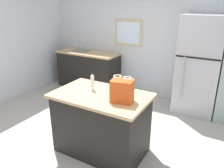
# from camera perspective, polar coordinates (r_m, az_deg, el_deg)

# --- Properties ---
(ground) EXTENTS (6.45, 6.45, 0.00)m
(ground) POSITION_cam_1_polar(r_m,az_deg,el_deg) (3.47, -4.31, -16.23)
(ground) COLOR #ADA89E
(back_wall) EXTENTS (5.38, 0.13, 2.73)m
(back_wall) POSITION_cam_1_polar(r_m,az_deg,el_deg) (5.02, 11.20, 12.03)
(back_wall) COLOR silver
(back_wall) RESTS_ON ground
(kitchen_island) EXTENTS (1.30, 0.81, 0.90)m
(kitchen_island) POSITION_cam_1_polar(r_m,az_deg,el_deg) (3.19, -2.74, -10.01)
(kitchen_island) COLOR black
(kitchen_island) RESTS_ON ground
(refrigerator) EXTENTS (0.76, 0.68, 1.86)m
(refrigerator) POSITION_cam_1_polar(r_m,az_deg,el_deg) (4.49, 21.50, 4.32)
(refrigerator) COLOR #B7B7BC
(refrigerator) RESTS_ON ground
(sink_counter) EXTENTS (1.57, 0.63, 1.10)m
(sink_counter) POSITION_cam_1_polar(r_m,az_deg,el_deg) (5.60, -6.11, 3.74)
(sink_counter) COLOR black
(sink_counter) RESTS_ON ground
(shopping_bag) EXTENTS (0.30, 0.23, 0.33)m
(shopping_bag) POSITION_cam_1_polar(r_m,az_deg,el_deg) (2.72, 2.62, -1.76)
(shopping_bag) COLOR #DB511E
(shopping_bag) RESTS_ON kitchen_island
(small_box) EXTENTS (0.17, 0.11, 0.14)m
(small_box) POSITION_cam_1_polar(r_m,az_deg,el_deg) (3.06, 1.98, -0.69)
(small_box) COLOR #388E66
(small_box) RESTS_ON kitchen_island
(bottle) EXTENTS (0.05, 0.05, 0.27)m
(bottle) POSITION_cam_1_polar(r_m,az_deg,el_deg) (3.09, -5.05, 0.52)
(bottle) COLOR white
(bottle) RESTS_ON kitchen_island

